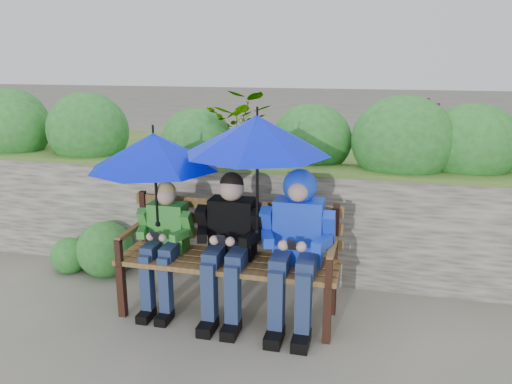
% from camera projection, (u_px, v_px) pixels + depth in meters
% --- Properties ---
extents(ground, '(60.00, 60.00, 0.00)m').
position_uv_depth(ground, '(253.00, 307.00, 4.06)').
color(ground, '#5E5F54').
rests_on(ground, ground).
extents(garden_backdrop, '(8.00, 2.87, 1.79)m').
position_uv_depth(garden_backdrop, '(291.00, 187.00, 5.40)').
color(garden_backdrop, '#55524A').
rests_on(garden_backdrop, ground).
extents(park_bench, '(1.71, 0.50, 0.90)m').
position_uv_depth(park_bench, '(230.00, 250.00, 3.89)').
color(park_bench, black).
rests_on(park_bench, ground).
extents(boy_left, '(0.43, 0.50, 1.03)m').
position_uv_depth(boy_left, '(164.00, 239.00, 3.93)').
color(boy_left, '#35833A').
rests_on(boy_left, ground).
extents(boy_middle, '(0.51, 0.59, 1.14)m').
position_uv_depth(boy_middle, '(229.00, 240.00, 3.78)').
color(boy_middle, black).
rests_on(boy_middle, ground).
extents(boy_right, '(0.55, 0.66, 1.19)m').
position_uv_depth(boy_right, '(297.00, 237.00, 3.66)').
color(boy_right, blue).
rests_on(boy_right, ground).
extents(umbrella_left, '(1.01, 1.01, 0.80)m').
position_uv_depth(umbrella_left, '(154.00, 151.00, 3.76)').
color(umbrella_left, '#0013E7').
rests_on(umbrella_left, ground).
extents(umbrella_right, '(1.05, 1.05, 0.94)m').
position_uv_depth(umbrella_right, '(257.00, 135.00, 3.50)').
color(umbrella_right, '#0013E7').
rests_on(umbrella_right, ground).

